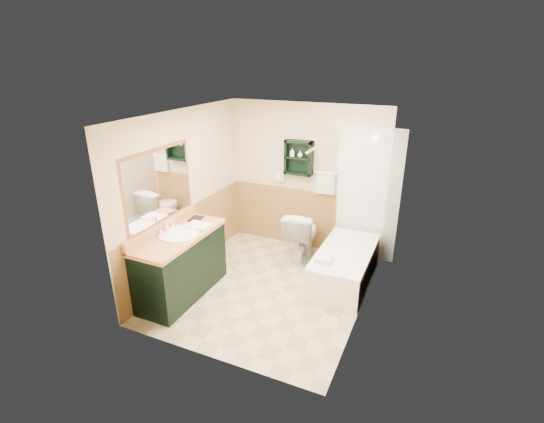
{
  "coord_description": "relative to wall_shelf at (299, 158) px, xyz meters",
  "views": [
    {
      "loc": [
        2.0,
        -4.33,
        3.06
      ],
      "look_at": [
        -0.02,
        0.2,
        1.09
      ],
      "focal_mm": 26.0,
      "sensor_mm": 36.0,
      "label": 1
    }
  ],
  "objects": [
    {
      "name": "bathtub",
      "position": [
        1.03,
        -0.76,
        -1.31
      ],
      "size": [
        0.73,
        1.5,
        0.48
      ],
      "primitive_type": "cube",
      "color": "white",
      "rests_on": "ground"
    },
    {
      "name": "floor",
      "position": [
        0.1,
        -1.41,
        -1.55
      ],
      "size": [
        3.0,
        3.0,
        0.0
      ],
      "primitive_type": "plane",
      "color": "beige",
      "rests_on": "ground"
    },
    {
      "name": "counter_towel",
      "position": [
        -0.79,
        -1.7,
        -0.64
      ],
      "size": [
        0.31,
        0.24,
        0.04
      ],
      "primitive_type": "cube",
      "color": "silver",
      "rests_on": "vanity"
    },
    {
      "name": "vanity",
      "position": [
        -0.89,
        -2.0,
        -1.1
      ],
      "size": [
        0.59,
        1.41,
        0.89
      ],
      "primitive_type": "cube",
      "color": "black",
      "rests_on": "ground"
    },
    {
      "name": "wall_shelf",
      "position": [
        0.0,
        0.0,
        0.0
      ],
      "size": [
        0.45,
        0.15,
        0.55
      ],
      "primitive_type": "cube",
      "color": "black",
      "rests_on": "back_wall"
    },
    {
      "name": "vanity_book",
      "position": [
        -1.06,
        -1.5,
        -0.54
      ],
      "size": [
        0.17,
        0.04,
        0.22
      ],
      "primitive_type": "imported",
      "rotation": [
        0.0,
        0.0,
        0.13
      ],
      "color": "black",
      "rests_on": "vanity"
    },
    {
      "name": "shower_curtain",
      "position": [
        0.63,
        -0.48,
        -0.4
      ],
      "size": [
        1.05,
        1.05,
        1.7
      ],
      "primitive_type": null,
      "color": "beige",
      "rests_on": "curtain_rod"
    },
    {
      "name": "right_wall",
      "position": [
        1.42,
        -1.41,
        -0.35
      ],
      "size": [
        0.04,
        3.0,
        2.4
      ],
      "primitive_type": "cube",
      "color": "#FEECC7",
      "rests_on": "ground"
    },
    {
      "name": "ceiling",
      "position": [
        0.1,
        -1.41,
        0.87
      ],
      "size": [
        2.6,
        3.0,
        0.04
      ],
      "primitive_type": "cube",
      "color": "white",
      "rests_on": "back_wall"
    },
    {
      "name": "toilet",
      "position": [
        0.22,
        -0.37,
        -1.15
      ],
      "size": [
        0.53,
        0.86,
        0.81
      ],
      "primitive_type": "imported",
      "rotation": [
        0.0,
        0.0,
        3.23
      ],
      "color": "white",
      "rests_on": "ground"
    },
    {
      "name": "left_wall",
      "position": [
        -1.22,
        -1.41,
        -0.35
      ],
      "size": [
        0.04,
        3.0,
        2.4
      ],
      "primitive_type": "cube",
      "color": "#FEECC7",
      "rests_on": "ground"
    },
    {
      "name": "hair_dryer",
      "position": [
        -0.3,
        0.02,
        -0.35
      ],
      "size": [
        0.1,
        0.24,
        0.18
      ],
      "primitive_type": null,
      "color": "white",
      "rests_on": "back_wall"
    },
    {
      "name": "towel_bar",
      "position": [
        0.45,
        0.04,
        -0.2
      ],
      "size": [
        0.4,
        0.06,
        0.4
      ],
      "primitive_type": null,
      "color": "silver",
      "rests_on": "back_wall"
    },
    {
      "name": "wainscot_left",
      "position": [
        -1.19,
        -1.41,
        -1.05
      ],
      "size": [
        2.98,
        2.98,
        1.0
      ],
      "primitive_type": null,
      "color": "#B08747",
      "rests_on": "left_wall"
    },
    {
      "name": "back_wall",
      "position": [
        0.1,
        0.11,
        -0.35
      ],
      "size": [
        2.6,
        0.04,
        2.4
      ],
      "primitive_type": "cube",
      "color": "#FEECC7",
      "rests_on": "ground"
    },
    {
      "name": "tub_towel",
      "position": [
        0.84,
        -1.21,
        -1.03
      ],
      "size": [
        0.21,
        0.18,
        0.07
      ],
      "primitive_type": "cube",
      "color": "silver",
      "rests_on": "bathtub"
    },
    {
      "name": "soap_bottle_b",
      "position": [
        0.03,
        -0.01,
        0.05
      ],
      "size": [
        0.11,
        0.12,
        0.08
      ],
      "primitive_type": "imported",
      "rotation": [
        0.0,
        0.0,
        0.41
      ],
      "color": "white",
      "rests_on": "wall_shelf"
    },
    {
      "name": "tile_right",
      "position": [
        1.38,
        -0.66,
        -0.5
      ],
      "size": [
        1.5,
        1.5,
        2.1
      ],
      "primitive_type": null,
      "color": "white",
      "rests_on": "right_wall"
    },
    {
      "name": "tile_back",
      "position": [
        1.13,
        0.07,
        -0.5
      ],
      "size": [
        0.95,
        0.95,
        2.1
      ],
      "primitive_type": null,
      "color": "white",
      "rests_on": "back_wall"
    },
    {
      "name": "mirror_frame",
      "position": [
        -1.17,
        -1.96,
        -0.05
      ],
      "size": [
        1.3,
        1.3,
        1.0
      ],
      "primitive_type": null,
      "color": "brown",
      "rests_on": "left_wall"
    },
    {
      "name": "soap_bottle_a",
      "position": [
        -0.1,
        -0.01,
        0.05
      ],
      "size": [
        0.08,
        0.14,
        0.06
      ],
      "primitive_type": "imported",
      "rotation": [
        0.0,
        0.0,
        0.17
      ],
      "color": "white",
      "rests_on": "wall_shelf"
    },
    {
      "name": "curtain_rod",
      "position": [
        0.63,
        -0.66,
        0.45
      ],
      "size": [
        0.03,
        1.6,
        0.03
      ],
      "primitive_type": "cylinder",
      "rotation": [
        1.57,
        0.0,
        0.0
      ],
      "color": "silver",
      "rests_on": "back_wall"
    },
    {
      "name": "mirror_glass",
      "position": [
        -1.17,
        -1.96,
        -0.05
      ],
      "size": [
        1.2,
        1.2,
        0.9
      ],
      "primitive_type": null,
      "color": "white",
      "rests_on": "left_wall"
    },
    {
      "name": "tile_accent",
      "position": [
        1.37,
        -0.66,
        0.35
      ],
      "size": [
        1.5,
        1.5,
        0.1
      ],
      "primitive_type": null,
      "color": "#144624",
      "rests_on": "right_wall"
    },
    {
      "name": "wainscot_back",
      "position": [
        0.1,
        0.08,
        -1.05
      ],
      "size": [
        2.58,
        2.58,
        1.0
      ],
      "primitive_type": null,
      "color": "#B08747",
      "rests_on": "back_wall"
    }
  ]
}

